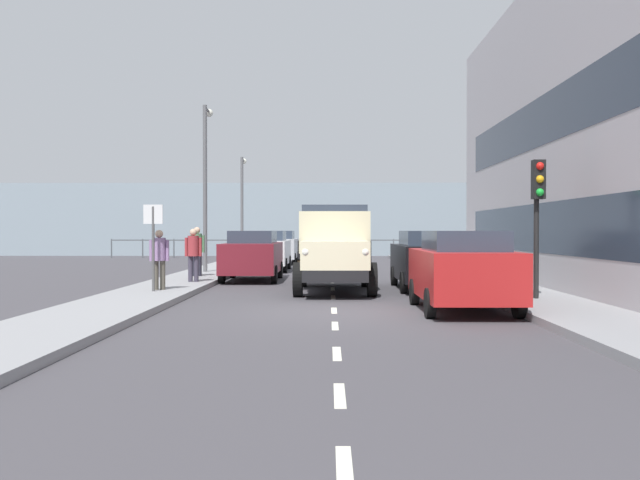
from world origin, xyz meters
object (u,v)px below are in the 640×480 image
at_px(truck_vintage_cream, 335,250).
at_px(car_maroon_oppositeside_0, 253,255).
at_px(car_silver_oppositeside_2, 278,247).
at_px(street_sign, 153,232).
at_px(lamp_post_promenade, 206,173).
at_px(car_red_kerbside_near, 463,269).
at_px(traffic_light_near, 538,198).
at_px(pedestrian_couple_a, 197,247).
at_px(car_white_oppositeside_1, 268,250).
at_px(pedestrian_strolling, 193,251).
at_px(lamp_post_far, 242,197).
at_px(pedestrian_in_dark_coat, 159,255).
at_px(car_black_kerbside_1, 426,259).

relative_size(truck_vintage_cream, car_maroon_oppositeside_0, 1.34).
height_order(car_silver_oppositeside_2, street_sign, street_sign).
bearing_deg(lamp_post_promenade, car_red_kerbside_near, 122.76).
distance_m(traffic_light_near, lamp_post_promenade, 14.37).
distance_m(truck_vintage_cream, pedestrian_couple_a, 6.58).
bearing_deg(pedestrian_couple_a, car_white_oppositeside_1, -108.56).
bearing_deg(car_white_oppositeside_1, car_silver_oppositeside_2, -90.00).
xyz_separation_m(pedestrian_strolling, lamp_post_far, (0.68, -17.43, 2.49)).
height_order(car_maroon_oppositeside_0, car_silver_oppositeside_2, same).
height_order(car_red_kerbside_near, traffic_light_near, traffic_light_near).
bearing_deg(lamp_post_promenade, car_maroon_oppositeside_0, 126.65).
height_order(car_white_oppositeside_1, traffic_light_near, traffic_light_near).
relative_size(car_red_kerbside_near, pedestrian_in_dark_coat, 2.53).
relative_size(car_maroon_oppositeside_0, traffic_light_near, 1.32).
bearing_deg(pedestrian_couple_a, car_silver_oppositeside_2, -99.09).
height_order(car_white_oppositeside_1, pedestrian_in_dark_coat, pedestrian_in_dark_coat).
height_order(truck_vintage_cream, car_silver_oppositeside_2, truck_vintage_cream).
height_order(car_maroon_oppositeside_0, street_sign, street_sign).
bearing_deg(pedestrian_couple_a, car_black_kerbside_1, 154.40).
distance_m(car_maroon_oppositeside_0, pedestrian_strolling, 3.01).
bearing_deg(car_red_kerbside_near, car_silver_oppositeside_2, -75.47).
xyz_separation_m(car_red_kerbside_near, car_maroon_oppositeside_0, (5.49, -8.98, 0.00)).
height_order(car_maroon_oppositeside_0, car_white_oppositeside_1, same).
height_order(car_red_kerbside_near, car_maroon_oppositeside_0, same).
bearing_deg(car_maroon_oppositeside_0, street_sign, 71.93).
relative_size(truck_vintage_cream, car_white_oppositeside_1, 1.27).
distance_m(truck_vintage_cream, lamp_post_promenade, 9.27).
bearing_deg(traffic_light_near, lamp_post_promenade, -47.94).
height_order(car_silver_oppositeside_2, traffic_light_near, traffic_light_near).
relative_size(truck_vintage_cream, lamp_post_promenade, 0.88).
bearing_deg(pedestrian_strolling, pedestrian_in_dark_coat, 83.15).
xyz_separation_m(pedestrian_strolling, traffic_light_near, (-9.00, 5.19, 1.37)).
height_order(car_white_oppositeside_1, car_silver_oppositeside_2, same).
distance_m(car_maroon_oppositeside_0, pedestrian_in_dark_coat, 5.76).
relative_size(car_red_kerbside_near, lamp_post_promenade, 0.63).
distance_m(truck_vintage_cream, car_maroon_oppositeside_0, 5.30).
xyz_separation_m(car_maroon_oppositeside_0, pedestrian_couple_a, (1.94, -0.09, 0.25)).
bearing_deg(pedestrian_in_dark_coat, car_black_kerbside_1, -165.05).
height_order(car_black_kerbside_1, pedestrian_couple_a, pedestrian_couple_a).
distance_m(truck_vintage_cream, lamp_post_far, 20.13).
relative_size(pedestrian_in_dark_coat, traffic_light_near, 0.50).
bearing_deg(lamp_post_far, pedestrian_strolling, 92.22).
height_order(lamp_post_promenade, lamp_post_far, lamp_post_promenade).
bearing_deg(car_silver_oppositeside_2, pedestrian_in_dark_coat, 83.90).
bearing_deg(truck_vintage_cream, lamp_post_far, -75.49).
bearing_deg(car_red_kerbside_near, pedestrian_strolling, -42.33).
distance_m(traffic_light_near, lamp_post_far, 24.62).
xyz_separation_m(car_maroon_oppositeside_0, pedestrian_strolling, (1.54, 2.57, 0.21)).
distance_m(car_maroon_oppositeside_0, lamp_post_far, 15.26).
bearing_deg(lamp_post_promenade, car_white_oppositeside_1, -125.22).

